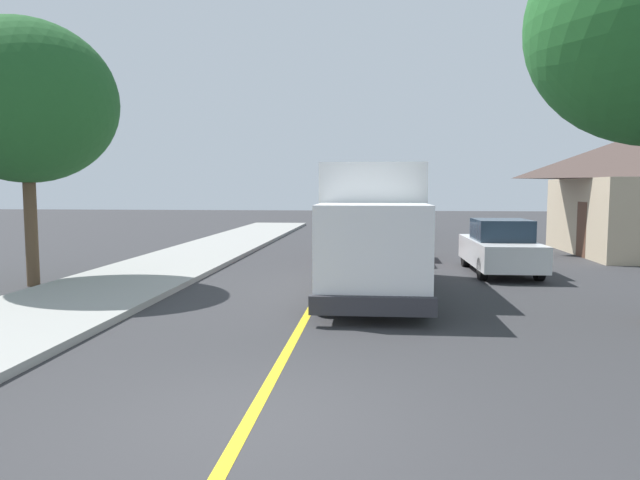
{
  "coord_description": "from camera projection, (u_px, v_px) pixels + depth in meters",
  "views": [
    {
      "loc": [
        1.43,
        -6.1,
        2.63
      ],
      "look_at": [
        0.08,
        7.27,
        1.4
      ],
      "focal_mm": 32.09,
      "sensor_mm": 36.0,
      "label": 1
    }
  ],
  "objects": [
    {
      "name": "ground_plane",
      "position": [
        248.0,
        422.0,
        6.43
      ],
      "size": [
        120.0,
        120.0,
        0.0
      ],
      "primitive_type": "plane",
      "color": "#303033"
    },
    {
      "name": "sidewalk_curb",
      "position": [
        18.0,
        322.0,
        10.92
      ],
      "size": [
        3.6,
        60.0,
        0.15
      ],
      "primitive_type": "cube",
      "color": "gray",
      "rests_on": "ground"
    },
    {
      "name": "centre_line_yellow",
      "position": [
        327.0,
        280.0,
        16.34
      ],
      "size": [
        0.16,
        56.0,
        0.01
      ],
      "primitive_type": "cube",
      "color": "gold",
      "rests_on": "ground"
    },
    {
      "name": "box_truck",
      "position": [
        372.0,
        222.0,
        14.41
      ],
      "size": [
        2.5,
        7.21,
        3.2
      ],
      "color": "white",
      "rests_on": "ground"
    },
    {
      "name": "parked_car_near",
      "position": [
        389.0,
        238.0,
        21.1
      ],
      "size": [
        1.83,
        4.41,
        1.67
      ],
      "color": "maroon",
      "rests_on": "ground"
    },
    {
      "name": "parked_car_mid",
      "position": [
        391.0,
        225.0,
        27.94
      ],
      "size": [
        1.87,
        4.43,
        1.67
      ],
      "color": "#B7B7BC",
      "rests_on": "ground"
    },
    {
      "name": "parked_car_far",
      "position": [
        393.0,
        219.0,
        33.8
      ],
      "size": [
        1.91,
        4.45,
        1.67
      ],
      "color": "#2D4793",
      "rests_on": "ground"
    },
    {
      "name": "parked_van_across",
      "position": [
        500.0,
        248.0,
        17.58
      ],
      "size": [
        1.88,
        4.43,
        1.67
      ],
      "color": "silver",
      "rests_on": "ground"
    },
    {
      "name": "street_tree_near",
      "position": [
        25.0,
        102.0,
        14.94
      ],
      "size": [
        4.71,
        4.71,
        7.0
      ],
      "color": "brown",
      "rests_on": "ground"
    }
  ]
}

